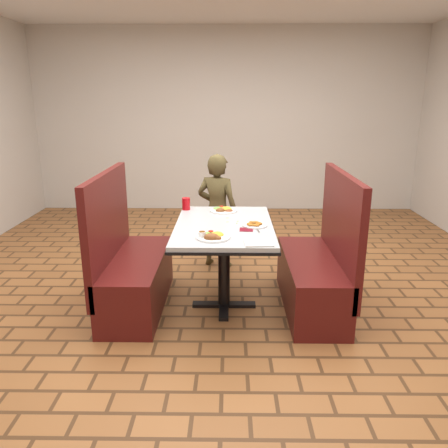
# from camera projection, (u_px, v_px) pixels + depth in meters

# --- Properties ---
(room) EXTENTS (7.00, 7.04, 2.82)m
(room) POSITION_uv_depth(u_px,v_px,m) (224.00, 76.00, 3.29)
(room) COLOR #9B5F32
(room) RESTS_ON ground
(dining_table) EXTENTS (0.81, 1.21, 0.75)m
(dining_table) POSITION_uv_depth(u_px,v_px,m) (224.00, 235.00, 3.64)
(dining_table) COLOR #B7BABC
(dining_table) RESTS_ON ground
(booth_bench_left) EXTENTS (0.47, 1.20, 1.17)m
(booth_bench_left) POSITION_uv_depth(u_px,v_px,m) (131.00, 271.00, 3.74)
(booth_bench_left) COLOR #591614
(booth_bench_left) RESTS_ON ground
(booth_bench_right) EXTENTS (0.47, 1.20, 1.17)m
(booth_bench_right) POSITION_uv_depth(u_px,v_px,m) (317.00, 272.00, 3.72)
(booth_bench_right) COLOR #591614
(booth_bench_right) RESTS_ON ground
(diner_person) EXTENTS (0.51, 0.42, 1.21)m
(diner_person) POSITION_uv_depth(u_px,v_px,m) (217.00, 211.00, 4.60)
(diner_person) COLOR brown
(diner_person) RESTS_ON ground
(near_dinner_plate) EXTENTS (0.26, 0.26, 0.08)m
(near_dinner_plate) POSITION_uv_depth(u_px,v_px,m) (212.00, 235.00, 3.24)
(near_dinner_plate) COLOR white
(near_dinner_plate) RESTS_ON dining_table
(far_dinner_plate) EXTENTS (0.25, 0.25, 0.06)m
(far_dinner_plate) POSITION_uv_depth(u_px,v_px,m) (223.00, 209.00, 4.01)
(far_dinner_plate) COLOR white
(far_dinner_plate) RESTS_ON dining_table
(plantain_plate) EXTENTS (0.20, 0.20, 0.03)m
(plantain_plate) POSITION_uv_depth(u_px,v_px,m) (255.00, 225.00, 3.55)
(plantain_plate) COLOR white
(plantain_plate) RESTS_ON dining_table
(maroon_napkin) EXTENTS (0.11, 0.11, 0.00)m
(maroon_napkin) POSITION_uv_depth(u_px,v_px,m) (246.00, 230.00, 3.46)
(maroon_napkin) COLOR #5E0E18
(maroon_napkin) RESTS_ON dining_table
(spoon_utensil) EXTENTS (0.03, 0.14, 0.00)m
(spoon_utensil) POSITION_uv_depth(u_px,v_px,m) (257.00, 230.00, 3.44)
(spoon_utensil) COLOR silver
(spoon_utensil) RESTS_ON dining_table
(red_tumbler) EXTENTS (0.07, 0.07, 0.11)m
(red_tumbler) POSITION_uv_depth(u_px,v_px,m) (186.00, 204.00, 4.06)
(red_tumbler) COLOR red
(red_tumbler) RESTS_ON dining_table
(paper_napkin) EXTENTS (0.21, 0.17, 0.01)m
(paper_napkin) POSITION_uv_depth(u_px,v_px,m) (259.00, 243.00, 3.12)
(paper_napkin) COLOR silver
(paper_napkin) RESTS_ON dining_table
(knife_utensil) EXTENTS (0.07, 0.18, 0.00)m
(knife_utensil) POSITION_uv_depth(u_px,v_px,m) (219.00, 237.00, 3.25)
(knife_utensil) COLOR silver
(knife_utensil) RESTS_ON dining_table
(fork_utensil) EXTENTS (0.02, 0.15, 0.00)m
(fork_utensil) POSITION_uv_depth(u_px,v_px,m) (207.00, 238.00, 3.23)
(fork_utensil) COLOR silver
(fork_utensil) RESTS_ON dining_table
(lettuce_shreds) EXTENTS (0.28, 0.32, 0.00)m
(lettuce_shreds) POSITION_uv_depth(u_px,v_px,m) (229.00, 222.00, 3.67)
(lettuce_shreds) COLOR #82BB4A
(lettuce_shreds) RESTS_ON dining_table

